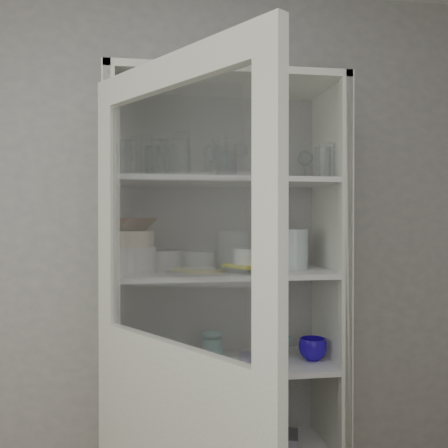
# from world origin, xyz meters

# --- Properties ---
(wall_back) EXTENTS (3.60, 0.02, 2.60)m
(wall_back) POSITION_xyz_m (0.00, 1.50, 1.30)
(wall_back) COLOR gray
(wall_back) RESTS_ON ground
(pantry_cabinet) EXTENTS (1.00, 0.45, 2.10)m
(pantry_cabinet) POSITION_xyz_m (0.20, 1.34, 0.94)
(pantry_cabinet) COLOR beige
(pantry_cabinet) RESTS_ON floor
(cupboard_door) EXTENTS (0.53, 0.77, 2.00)m
(cupboard_door) POSITION_xyz_m (-0.05, 0.67, 0.87)
(cupboard_door) COLOR beige
(cupboard_door) RESTS_ON floor
(tumbler_0) EXTENTS (0.08, 0.08, 0.14)m
(tumbler_0) POSITION_xyz_m (-0.21, 1.16, 1.73)
(tumbler_0) COLOR silver
(tumbler_0) RESTS_ON shelf_glass
(tumbler_1) EXTENTS (0.09, 0.09, 0.15)m
(tumbler_1) POSITION_xyz_m (-0.08, 1.15, 1.73)
(tumbler_1) COLOR silver
(tumbler_1) RESTS_ON shelf_glass
(tumbler_2) EXTENTS (0.09, 0.09, 0.15)m
(tumbler_2) POSITION_xyz_m (0.00, 1.14, 1.74)
(tumbler_2) COLOR silver
(tumbler_2) RESTS_ON shelf_glass
(tumbler_3) EXTENTS (0.10, 0.10, 0.16)m
(tumbler_3) POSITION_xyz_m (0.19, 1.13, 1.74)
(tumbler_3) COLOR silver
(tumbler_3) RESTS_ON shelf_glass
(tumbler_4) EXTENTS (0.09, 0.09, 0.14)m
(tumbler_4) POSITION_xyz_m (0.37, 1.12, 1.73)
(tumbler_4) COLOR silver
(tumbler_4) RESTS_ON shelf_glass
(tumbler_5) EXTENTS (0.08, 0.08, 0.14)m
(tumbler_5) POSITION_xyz_m (0.61, 1.11, 1.73)
(tumbler_5) COLOR silver
(tumbler_5) RESTS_ON shelf_glass
(tumbler_6) EXTENTS (0.07, 0.07, 0.13)m
(tumbler_6) POSITION_xyz_m (0.61, 1.15, 1.73)
(tumbler_6) COLOR silver
(tumbler_6) RESTS_ON shelf_glass
(tumbler_7) EXTENTS (0.08, 0.08, 0.13)m
(tumbler_7) POSITION_xyz_m (-0.11, 1.25, 1.73)
(tumbler_7) COLOR silver
(tumbler_7) RESTS_ON shelf_glass
(tumbler_8) EXTENTS (0.08, 0.08, 0.14)m
(tumbler_8) POSITION_xyz_m (-0.13, 1.29, 1.73)
(tumbler_8) COLOR silver
(tumbler_8) RESTS_ON shelf_glass
(tumbler_9) EXTENTS (0.08, 0.08, 0.13)m
(tumbler_9) POSITION_xyz_m (0.22, 1.29, 1.72)
(tumbler_9) COLOR silver
(tumbler_9) RESTS_ON shelf_glass
(tumbler_10) EXTENTS (0.09, 0.09, 0.15)m
(tumbler_10) POSITION_xyz_m (0.21, 1.30, 1.74)
(tumbler_10) COLOR silver
(tumbler_10) RESTS_ON shelf_glass
(tumbler_11) EXTENTS (0.07, 0.07, 0.13)m
(tumbler_11) POSITION_xyz_m (0.40, 1.26, 1.72)
(tumbler_11) COLOR silver
(tumbler_11) RESTS_ON shelf_glass
(goblet_0) EXTENTS (0.08, 0.08, 0.17)m
(goblet_0) POSITION_xyz_m (-0.21, 1.39, 1.75)
(goblet_0) COLOR silver
(goblet_0) RESTS_ON shelf_glass
(goblet_1) EXTENTS (0.08, 0.08, 0.18)m
(goblet_1) POSITION_xyz_m (0.16, 1.38, 1.75)
(goblet_1) COLOR silver
(goblet_1) RESTS_ON shelf_glass
(goblet_2) EXTENTS (0.08, 0.08, 0.18)m
(goblet_2) POSITION_xyz_m (0.19, 1.37, 1.75)
(goblet_2) COLOR silver
(goblet_2) RESTS_ON shelf_glass
(goblet_3) EXTENTS (0.07, 0.07, 0.16)m
(goblet_3) POSITION_xyz_m (0.61, 1.40, 1.74)
(goblet_3) COLOR silver
(goblet_3) RESTS_ON shelf_glass
(plate_stack_front) EXTENTS (0.23, 0.23, 0.11)m
(plate_stack_front) POSITION_xyz_m (-0.21, 1.22, 1.32)
(plate_stack_front) COLOR white
(plate_stack_front) RESTS_ON shelf_plates
(plate_stack_back) EXTENTS (0.20, 0.20, 0.08)m
(plate_stack_back) POSITION_xyz_m (-0.08, 1.40, 1.30)
(plate_stack_back) COLOR white
(plate_stack_back) RESTS_ON shelf_plates
(cream_bowl) EXTENTS (0.23, 0.23, 0.06)m
(cream_bowl) POSITION_xyz_m (-0.21, 1.22, 1.41)
(cream_bowl) COLOR beige
(cream_bowl) RESTS_ON plate_stack_front
(terracotta_bowl) EXTENTS (0.29, 0.29, 0.06)m
(terracotta_bowl) POSITION_xyz_m (-0.21, 1.22, 1.47)
(terracotta_bowl) COLOR #402312
(terracotta_bowl) RESTS_ON cream_bowl
(glass_platter) EXTENTS (0.38, 0.38, 0.02)m
(glass_platter) POSITION_xyz_m (0.31, 1.24, 1.27)
(glass_platter) COLOR silver
(glass_platter) RESTS_ON shelf_plates
(yellow_trivet) EXTENTS (0.25, 0.25, 0.01)m
(yellow_trivet) POSITION_xyz_m (0.31, 1.24, 1.28)
(yellow_trivet) COLOR yellow
(yellow_trivet) RESTS_ON glass_platter
(white_ramekin) EXTENTS (0.20, 0.20, 0.07)m
(white_ramekin) POSITION_xyz_m (0.31, 1.24, 1.33)
(white_ramekin) COLOR white
(white_ramekin) RESTS_ON yellow_trivet
(grey_bowl_stack) EXTENTS (0.14, 0.14, 0.18)m
(grey_bowl_stack) POSITION_xyz_m (0.51, 1.27, 1.35)
(grey_bowl_stack) COLOR #B0C0C0
(grey_bowl_stack) RESTS_ON shelf_plates
(mug_blue) EXTENTS (0.15, 0.15, 0.10)m
(mug_blue) POSITION_xyz_m (0.59, 1.23, 0.91)
(mug_blue) COLOR #14129D
(mug_blue) RESTS_ON shelf_mugs
(mug_teal) EXTENTS (0.13, 0.13, 0.09)m
(mug_teal) POSITION_xyz_m (0.46, 1.29, 0.91)
(mug_teal) COLOR #236673
(mug_teal) RESTS_ON shelf_mugs
(mug_white) EXTENTS (0.11, 0.11, 0.08)m
(mug_white) POSITION_xyz_m (0.34, 1.13, 0.90)
(mug_white) COLOR white
(mug_white) RESTS_ON shelf_mugs
(teal_jar) EXTENTS (0.09, 0.09, 0.11)m
(teal_jar) POSITION_xyz_m (0.15, 1.33, 0.92)
(teal_jar) COLOR #236673
(teal_jar) RESTS_ON shelf_mugs
(measuring_cups) EXTENTS (0.11, 0.11, 0.04)m
(measuring_cups) POSITION_xyz_m (0.06, 1.18, 0.88)
(measuring_cups) COLOR silver
(measuring_cups) RESTS_ON shelf_mugs
(white_canister) EXTENTS (0.12, 0.12, 0.13)m
(white_canister) POSITION_xyz_m (-0.21, 1.31, 0.92)
(white_canister) COLOR white
(white_canister) RESTS_ON shelf_mugs
(cream_dish) EXTENTS (0.25, 0.25, 0.08)m
(cream_dish) POSITION_xyz_m (0.20, 1.28, 0.50)
(cream_dish) COLOR beige
(cream_dish) RESTS_ON shelf_bot
(tin_box) EXTENTS (0.23, 0.19, 0.06)m
(tin_box) POSITION_xyz_m (0.44, 1.29, 0.49)
(tin_box) COLOR gray
(tin_box) RESTS_ON shelf_bot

